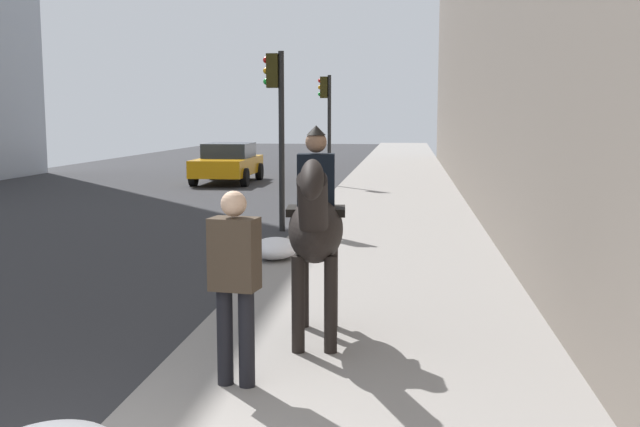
{
  "coord_description": "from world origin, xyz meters",
  "views": [
    {
      "loc": [
        -3.89,
        -2.29,
        2.45
      ],
      "look_at": [
        4.0,
        -1.36,
        1.4
      ],
      "focal_mm": 41.86,
      "sensor_mm": 36.0,
      "label": 1
    }
  ],
  "objects_px": {
    "pedestrian_greeting": "(235,275)",
    "car_near_lane": "(228,162)",
    "mounted_horse_near": "(316,225)",
    "traffic_light_far_curb": "(327,113)",
    "traffic_light_near_curb": "(277,111)"
  },
  "relations": [
    {
      "from": "mounted_horse_near",
      "to": "traffic_light_near_curb",
      "type": "distance_m",
      "value": 8.3
    },
    {
      "from": "car_near_lane",
      "to": "traffic_light_near_curb",
      "type": "relative_size",
      "value": 1.17
    },
    {
      "from": "mounted_horse_near",
      "to": "car_near_lane",
      "type": "distance_m",
      "value": 19.92
    },
    {
      "from": "traffic_light_far_curb",
      "to": "car_near_lane",
      "type": "bearing_deg",
      "value": 65.02
    },
    {
      "from": "pedestrian_greeting",
      "to": "traffic_light_near_curb",
      "type": "distance_m",
      "value": 9.55
    },
    {
      "from": "mounted_horse_near",
      "to": "traffic_light_far_curb",
      "type": "distance_m",
      "value": 17.47
    },
    {
      "from": "pedestrian_greeting",
      "to": "car_near_lane",
      "type": "relative_size",
      "value": 0.39
    },
    {
      "from": "pedestrian_greeting",
      "to": "traffic_light_near_curb",
      "type": "bearing_deg",
      "value": 16.43
    },
    {
      "from": "mounted_horse_near",
      "to": "car_near_lane",
      "type": "xyz_separation_m",
      "value": [
        19.11,
        5.57,
        -0.59
      ]
    },
    {
      "from": "mounted_horse_near",
      "to": "car_near_lane",
      "type": "relative_size",
      "value": 0.51
    },
    {
      "from": "mounted_horse_near",
      "to": "pedestrian_greeting",
      "type": "xyz_separation_m",
      "value": [
        -1.35,
        0.53,
        -0.24
      ]
    },
    {
      "from": "traffic_light_near_curb",
      "to": "traffic_light_far_curb",
      "type": "distance_m",
      "value": 9.33
    },
    {
      "from": "traffic_light_near_curb",
      "to": "traffic_light_far_curb",
      "type": "bearing_deg",
      "value": -0.16
    },
    {
      "from": "pedestrian_greeting",
      "to": "car_near_lane",
      "type": "height_order",
      "value": "pedestrian_greeting"
    },
    {
      "from": "mounted_horse_near",
      "to": "traffic_light_near_curb",
      "type": "xyz_separation_m",
      "value": [
        8.01,
        1.8,
        1.19
      ]
    }
  ]
}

